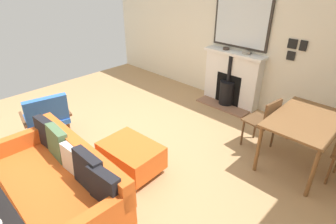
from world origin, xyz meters
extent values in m
cube|color=tan|center=(0.00, 0.00, 0.00)|extent=(5.69, 6.38, 0.01)
cube|color=silver|center=(-2.84, 0.00, 1.37)|extent=(0.12, 6.38, 2.74)
cube|color=#93664C|center=(-2.39, 0.35, 0.01)|extent=(0.31, 1.08, 0.03)
cube|color=white|center=(-2.67, 0.35, 0.51)|extent=(0.23, 1.14, 1.02)
cube|color=black|center=(-2.57, 0.35, 0.33)|extent=(0.06, 0.53, 0.61)
cylinder|color=black|center=(-2.53, 0.35, 0.26)|extent=(0.29, 0.29, 0.46)
cylinder|color=black|center=(-2.53, 0.35, 0.50)|extent=(0.31, 0.31, 0.02)
cylinder|color=black|center=(-2.53, 0.35, 0.76)|extent=(0.07, 0.07, 0.51)
cube|color=white|center=(-2.64, 0.35, 1.04)|extent=(0.28, 1.22, 0.05)
cube|color=#2D2823|center=(-2.76, 0.35, 1.60)|extent=(0.04, 1.12, 0.94)
cube|color=silver|center=(-2.74, 0.35, 1.60)|extent=(0.01, 1.04, 0.86)
cylinder|color=#47382D|center=(-2.66, 0.14, 1.09)|extent=(0.12, 0.12, 0.04)
torus|color=#47382D|center=(-2.66, 0.14, 1.10)|extent=(0.13, 0.13, 0.01)
cylinder|color=#9E9384|center=(-2.66, 0.57, 1.09)|extent=(0.15, 0.15, 0.05)
torus|color=#9E9384|center=(-2.66, 0.57, 1.11)|extent=(0.15, 0.15, 0.01)
cylinder|color=#B2B2B7|center=(1.40, -0.31, 0.05)|extent=(0.04, 0.04, 0.10)
cylinder|color=#B2B2B7|center=(0.73, -0.29, 0.05)|extent=(0.04, 0.04, 0.10)
cube|color=orange|center=(1.09, 0.48, 0.26)|extent=(0.89, 1.87, 0.33)
cube|color=orange|center=(0.73, 0.49, 0.59)|extent=(0.19, 1.85, 0.33)
cube|color=orange|center=(1.06, -0.38, 0.53)|extent=(0.79, 0.14, 0.21)
cube|color=orange|center=(1.12, 1.34, 0.53)|extent=(0.79, 0.14, 0.21)
cube|color=black|center=(0.81, -0.22, 0.60)|extent=(0.15, 0.39, 0.39)
cube|color=#4C6B47|center=(0.82, 0.11, 0.60)|extent=(0.17, 0.40, 0.40)
cube|color=beige|center=(0.84, 0.50, 0.58)|extent=(0.14, 0.34, 0.34)
cube|color=black|center=(0.84, 0.83, 0.61)|extent=(0.14, 0.42, 0.42)
cube|color=black|center=(0.85, 1.14, 0.60)|extent=(0.14, 0.39, 0.39)
cylinder|color=#B2B2B7|center=(0.32, 0.24, 0.04)|extent=(0.03, 0.03, 0.09)
cylinder|color=#B2B2B7|center=(0.29, 0.88, 0.04)|extent=(0.03, 0.03, 0.09)
cylinder|color=#B2B2B7|center=(-0.14, 0.22, 0.04)|extent=(0.03, 0.03, 0.09)
cylinder|color=#B2B2B7|center=(-0.17, 0.86, 0.04)|extent=(0.03, 0.03, 0.09)
cube|color=orange|center=(0.08, 0.55, 0.25)|extent=(0.61, 0.83, 0.32)
cube|color=brown|center=(0.20, -1.21, 0.17)|extent=(0.05, 0.05, 0.34)
cube|color=brown|center=(0.70, -1.32, 0.17)|extent=(0.05, 0.05, 0.34)
cube|color=brown|center=(0.30, -0.75, 0.17)|extent=(0.05, 0.05, 0.34)
cube|color=brown|center=(0.80, -0.85, 0.17)|extent=(0.05, 0.05, 0.34)
cube|color=#2D60B2|center=(0.50, -1.03, 0.36)|extent=(0.70, 0.67, 0.08)
cube|color=#2D60B2|center=(0.55, -0.79, 0.62)|extent=(0.62, 0.27, 0.44)
cube|color=brown|center=(0.19, -0.97, 0.45)|extent=(0.15, 0.53, 0.04)
cube|color=brown|center=(0.81, -1.10, 0.45)|extent=(0.15, 0.53, 0.04)
cylinder|color=brown|center=(-2.17, 1.76, 0.35)|extent=(0.05, 0.05, 0.70)
cylinder|color=brown|center=(-1.10, 1.76, 0.35)|extent=(0.05, 0.05, 0.70)
cylinder|color=brown|center=(-1.10, 2.45, 0.35)|extent=(0.05, 0.05, 0.70)
cube|color=brown|center=(-1.64, 2.11, 0.72)|extent=(1.18, 0.79, 0.03)
cylinder|color=brown|center=(-1.82, 1.35, 0.22)|extent=(0.04, 0.04, 0.45)
cylinder|color=brown|center=(-1.50, 1.31, 0.22)|extent=(0.04, 0.04, 0.45)
cylinder|color=brown|center=(-1.77, 1.67, 0.22)|extent=(0.04, 0.04, 0.45)
cylinder|color=brown|center=(-1.45, 1.63, 0.22)|extent=(0.04, 0.04, 0.45)
cube|color=brown|center=(-1.64, 1.49, 0.45)|extent=(0.45, 0.45, 0.02)
cube|color=brown|center=(-1.61, 1.66, 0.65)|extent=(0.36, 0.09, 0.37)
cylinder|color=brown|center=(-1.48, 2.55, 0.21)|extent=(0.03, 0.03, 0.43)
cube|color=black|center=(-2.77, 1.32, 1.37)|extent=(0.02, 0.15, 0.15)
cube|color=black|center=(-2.77, 1.49, 1.37)|extent=(0.02, 0.11, 0.17)
cube|color=black|center=(-2.77, 1.33, 1.17)|extent=(0.02, 0.13, 0.15)
camera|label=1|loc=(1.83, 2.94, 2.48)|focal=28.99mm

